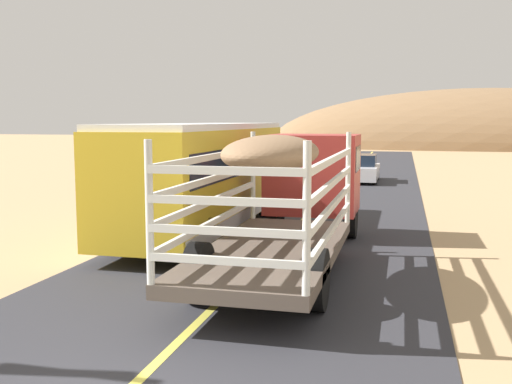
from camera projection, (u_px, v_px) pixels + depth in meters
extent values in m
cube|color=#B2332D|center=(313.00, 173.00, 16.81)|extent=(2.50, 2.20, 2.20)
cube|color=#192333|center=(313.00, 158.00, 16.76)|extent=(2.53, 1.54, 0.70)
cube|color=brown|center=(272.00, 252.00, 11.74)|extent=(2.50, 6.40, 0.24)
cylinder|color=silver|center=(253.00, 175.00, 14.91)|extent=(0.12, 0.12, 2.20)
cylinder|color=silver|center=(348.00, 178.00, 14.33)|extent=(0.12, 0.12, 2.20)
cylinder|color=silver|center=(149.00, 213.00, 8.86)|extent=(0.12, 0.12, 2.20)
cylinder|color=silver|center=(307.00, 219.00, 8.29)|extent=(0.12, 0.12, 2.20)
cube|color=silver|center=(214.00, 222.00, 11.97)|extent=(0.08, 6.30, 0.12)
cube|color=silver|center=(333.00, 227.00, 11.38)|extent=(0.08, 6.30, 0.12)
cube|color=silver|center=(225.00, 261.00, 8.63)|extent=(2.40, 0.08, 0.12)
cube|color=silver|center=(214.00, 200.00, 11.91)|extent=(0.08, 6.30, 0.12)
cube|color=silver|center=(334.00, 204.00, 11.33)|extent=(0.08, 6.30, 0.12)
cube|color=silver|center=(225.00, 231.00, 8.58)|extent=(2.40, 0.08, 0.12)
cube|color=silver|center=(213.00, 178.00, 11.86)|extent=(0.08, 6.30, 0.12)
cube|color=silver|center=(334.00, 181.00, 11.28)|extent=(0.08, 6.30, 0.12)
cube|color=silver|center=(225.00, 201.00, 8.53)|extent=(2.40, 0.08, 0.12)
cube|color=silver|center=(213.00, 157.00, 11.81)|extent=(0.08, 6.30, 0.12)
cube|color=silver|center=(334.00, 158.00, 11.23)|extent=(0.08, 6.30, 0.12)
cube|color=silver|center=(225.00, 171.00, 8.47)|extent=(2.40, 0.08, 0.12)
ellipsoid|color=#8C6B4C|center=(272.00, 153.00, 11.51)|extent=(1.75, 3.84, 0.70)
cylinder|color=black|center=(276.00, 215.00, 17.22)|extent=(0.32, 1.10, 1.10)
cylinder|color=black|center=(351.00, 218.00, 16.70)|extent=(0.32, 1.10, 1.10)
cylinder|color=black|center=(199.00, 272.00, 10.79)|extent=(0.32, 1.10, 1.10)
cylinder|color=black|center=(317.00, 280.00, 10.27)|extent=(0.32, 1.10, 1.10)
cube|color=gold|center=(204.00, 175.00, 17.45)|extent=(2.50, 10.00, 2.70)
cube|color=white|center=(204.00, 126.00, 17.28)|extent=(2.45, 9.80, 0.16)
cube|color=#192333|center=(204.00, 159.00, 17.39)|extent=(2.54, 9.20, 0.80)
cube|color=silver|center=(205.00, 213.00, 17.59)|extent=(2.53, 9.80, 0.36)
cylinder|color=black|center=(205.00, 200.00, 20.99)|extent=(0.30, 1.00, 1.00)
cylinder|color=black|center=(265.00, 202.00, 20.46)|extent=(0.30, 1.00, 1.00)
cylinder|color=black|center=(120.00, 233.00, 14.73)|extent=(0.30, 1.00, 1.00)
cylinder|color=black|center=(204.00, 238.00, 14.20)|extent=(0.30, 1.00, 1.00)
cube|color=silver|center=(361.00, 172.00, 32.12)|extent=(1.80, 4.40, 0.70)
cube|color=#192333|center=(362.00, 160.00, 32.14)|extent=(1.53, 2.20, 0.60)
cylinder|color=black|center=(349.00, 173.00, 33.60)|extent=(0.22, 0.66, 0.66)
cylinder|color=black|center=(377.00, 174.00, 33.22)|extent=(0.22, 0.66, 0.66)
cylinder|color=black|center=(344.00, 177.00, 31.06)|extent=(0.22, 0.66, 0.66)
cylinder|color=black|center=(375.00, 178.00, 30.68)|extent=(0.22, 0.66, 0.66)
ellipsoid|color=olive|center=(482.00, 148.00, 72.00)|extent=(53.09, 18.85, 14.43)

